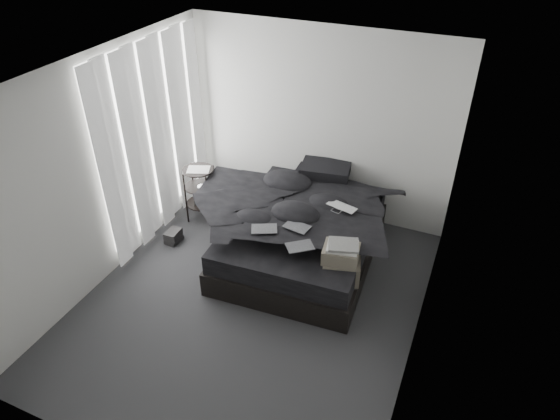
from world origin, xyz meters
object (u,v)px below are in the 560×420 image
at_px(laptop, 340,203).
at_px(box_lower, 339,287).
at_px(bed, 303,244).
at_px(side_stand, 201,194).

distance_m(laptop, box_lower, 0.98).
height_order(bed, box_lower, box_lower).
relative_size(bed, side_stand, 2.98).
xyz_separation_m(bed, laptop, (0.42, 0.08, 0.68)).
bearing_deg(laptop, side_stand, -169.03).
xyz_separation_m(bed, side_stand, (-1.60, 0.21, 0.23)).
distance_m(side_stand, box_lower, 2.42).
xyz_separation_m(bed, box_lower, (0.67, -0.59, 0.00)).
xyz_separation_m(laptop, box_lower, (0.25, -0.67, -0.67)).
relative_size(bed, box_lower, 5.29).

